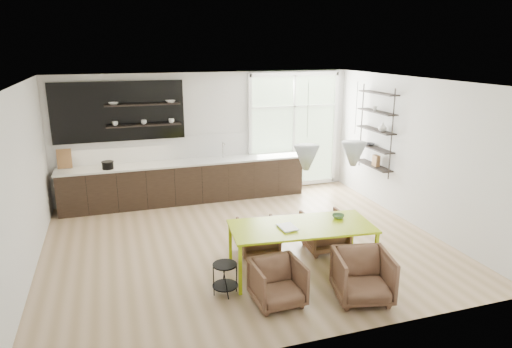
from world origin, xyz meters
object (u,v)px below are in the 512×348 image
object	(u,v)px
armchair_back_right	(325,231)
armchair_back_left	(258,237)
wire_stool	(225,275)
armchair_front_left	(278,283)
armchair_front_right	(363,276)
dining_table	(302,229)

from	to	relation	value
armchair_back_right	armchair_back_left	bearing A→B (deg)	-7.33
armchair_back_left	wire_stool	world-z (taller)	armchair_back_left
armchair_front_left	wire_stool	xyz separation A→B (m)	(-0.63, 0.47, -0.01)
wire_stool	armchair_back_left	bearing A→B (deg)	52.35
armchair_front_right	wire_stool	xyz separation A→B (m)	(-1.81, 0.73, -0.05)
armchair_front_right	dining_table	bearing A→B (deg)	130.63
dining_table	armchair_front_left	world-z (taller)	dining_table
dining_table	wire_stool	bearing A→B (deg)	-163.22
armchair_back_left	armchair_back_right	size ratio (longest dim) A/B	0.91
armchair_back_right	armchair_front_right	distance (m)	1.68
armchair_front_right	wire_stool	distance (m)	1.95
dining_table	armchair_front_left	xyz separation A→B (m)	(-0.66, -0.72, -0.43)
wire_stool	dining_table	bearing A→B (deg)	11.02
dining_table	armchair_front_left	size ratio (longest dim) A/B	3.32
dining_table	armchair_back_right	world-z (taller)	dining_table
armchair_back_left	wire_stool	xyz separation A→B (m)	(-0.88, -1.14, 0.00)
armchair_front_right	armchair_front_left	bearing A→B (deg)	-179.84
armchair_back_right	wire_stool	bearing A→B (deg)	27.03
dining_table	armchair_back_right	distance (m)	1.09
armchair_front_right	wire_stool	size ratio (longest dim) A/B	1.64
dining_table	armchair_front_right	distance (m)	1.18
armchair_front_left	armchair_back_right	bearing A→B (deg)	42.65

